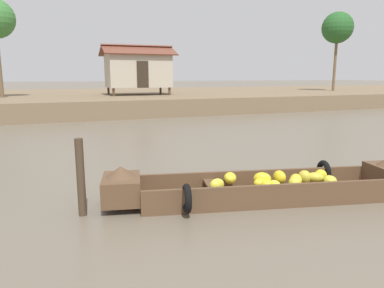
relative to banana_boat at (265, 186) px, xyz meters
The scene contains 6 objects.
ground_plane 4.32m from the banana_boat, 109.75° to the left, with size 300.00×300.00×0.00m, color #665B4C.
riverbank_strip 24.06m from the banana_boat, 93.47° to the left, with size 160.00×20.00×1.04m, color #756047.
banana_boat is the anchor object (origin of this frame).
stilt_house_mid_left 20.21m from the banana_boat, 83.67° to the left, with size 5.04×3.11×3.49m.
palm_tree_far 29.51m from the banana_boat, 44.97° to the left, with size 2.72×2.72×6.90m.
mooring_post 3.48m from the banana_boat, behind, with size 0.14×0.14×1.36m, color #423323.
Camera 1 is at (-2.38, 0.17, 2.40)m, focal length 33.69 mm.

